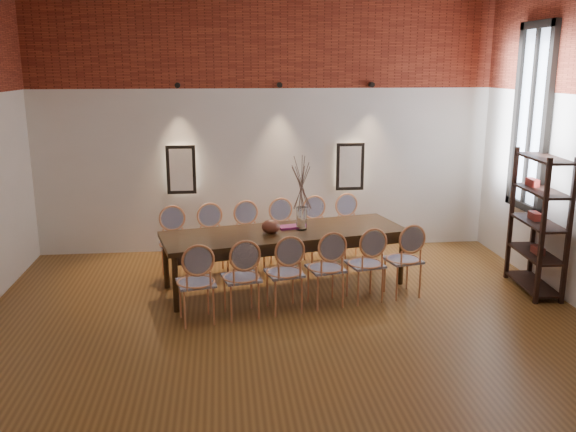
{
  "coord_description": "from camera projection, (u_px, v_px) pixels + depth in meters",
  "views": [
    {
      "loc": [
        -0.69,
        -5.8,
        2.84
      ],
      "look_at": [
        0.1,
        1.36,
        1.05
      ],
      "focal_mm": 38.0,
      "sensor_mm": 36.0,
      "label": 1
    }
  ],
  "objects": [
    {
      "name": "dining_table",
      "position": [
        285.0,
        259.0,
        7.97
      ],
      "size": [
        3.28,
        1.65,
        0.75
      ],
      "primitive_type": "cube",
      "rotation": [
        0.0,
        0.0,
        0.21
      ],
      "color": "#352110",
      "rests_on": "floor"
    },
    {
      "name": "chair_near_b",
      "position": [
        241.0,
        277.0,
        6.98
      ],
      "size": [
        0.52,
        0.52,
        0.94
      ],
      "primitive_type": null,
      "rotation": [
        0.0,
        0.0,
        0.21
      ],
      "color": "tan",
      "rests_on": "floor"
    },
    {
      "name": "wall_front",
      "position": [
        398.0,
        280.0,
        2.45
      ],
      "size": [
        7.0,
        0.1,
        4.0
      ],
      "primitive_type": "cube",
      "color": "silver",
      "rests_on": "ground"
    },
    {
      "name": "chair_far_f",
      "position": [
        351.0,
        229.0,
        9.07
      ],
      "size": [
        0.52,
        0.52,
        0.94
      ],
      "primitive_type": null,
      "rotation": [
        0.0,
        0.0,
        3.35
      ],
      "color": "tan",
      "rests_on": "floor"
    },
    {
      "name": "window_frame",
      "position": [
        531.0,
        118.0,
        8.13
      ],
      "size": [
        0.08,
        0.9,
        2.5
      ],
      "primitive_type": "cube",
      "color": "black",
      "rests_on": "wall_right"
    },
    {
      "name": "shelving_rack",
      "position": [
        538.0,
        223.0,
        7.7
      ],
      "size": [
        0.45,
        1.03,
        1.8
      ],
      "primitive_type": null,
      "rotation": [
        0.0,
        0.0,
        -0.07
      ],
      "color": "black",
      "rests_on": "floor"
    },
    {
      "name": "brick_band_back",
      "position": [
        265.0,
        36.0,
        8.93
      ],
      "size": [
        7.0,
        0.02,
        1.5
      ],
      "primitive_type": "cube",
      "color": "maroon",
      "rests_on": "ground"
    },
    {
      "name": "vase",
      "position": [
        301.0,
        218.0,
        7.91
      ],
      "size": [
        0.14,
        0.14,
        0.3
      ],
      "primitive_type": "cylinder",
      "color": "silver",
      "rests_on": "dining_table"
    },
    {
      "name": "chair_near_d",
      "position": [
        326.0,
        268.0,
        7.31
      ],
      "size": [
        0.52,
        0.52,
        0.94
      ],
      "primitive_type": null,
      "rotation": [
        0.0,
        0.0,
        0.21
      ],
      "color": "tan",
      "rests_on": "floor"
    },
    {
      "name": "window_mullion",
      "position": [
        531.0,
        118.0,
        8.13
      ],
      "size": [
        0.06,
        0.06,
        2.4
      ],
      "primitive_type": "cube",
      "color": "black",
      "rests_on": "wall_right"
    },
    {
      "name": "wall_back",
      "position": [
        266.0,
        122.0,
        9.29
      ],
      "size": [
        7.0,
        0.1,
        4.0
      ],
      "primitive_type": "cube",
      "color": "silver",
      "rests_on": "ground"
    },
    {
      "name": "floor",
      "position": [
        293.0,
        346.0,
        6.35
      ],
      "size": [
        7.0,
        7.0,
        0.02
      ],
      "primitive_type": "cube",
      "color": "brown",
      "rests_on": "ground"
    },
    {
      "name": "niche_left",
      "position": [
        181.0,
        169.0,
        9.23
      ],
      "size": [
        0.36,
        0.06,
        0.66
      ],
      "primitive_type": "cube",
      "color": "#FFEAC6",
      "rests_on": "wall_back"
    },
    {
      "name": "chair_far_a",
      "position": [
        175.0,
        245.0,
        8.27
      ],
      "size": [
        0.52,
        0.52,
        0.94
      ],
      "primitive_type": null,
      "rotation": [
        0.0,
        0.0,
        3.35
      ],
      "color": "tan",
      "rests_on": "floor"
    },
    {
      "name": "chair_near_f",
      "position": [
        403.0,
        260.0,
        7.63
      ],
      "size": [
        0.52,
        0.52,
        0.94
      ],
      "primitive_type": null,
      "rotation": [
        0.0,
        0.0,
        0.21
      ],
      "color": "tan",
      "rests_on": "floor"
    },
    {
      "name": "spot_fixture_right",
      "position": [
        372.0,
        85.0,
        9.21
      ],
      "size": [
        0.08,
        0.1,
        0.08
      ],
      "primitive_type": "cylinder",
      "rotation": [
        1.57,
        0.0,
        0.0
      ],
      "color": "black",
      "rests_on": "wall_back"
    },
    {
      "name": "spot_fixture_mid",
      "position": [
        280.0,
        85.0,
        9.06
      ],
      "size": [
        0.08,
        0.1,
        0.08
      ],
      "primitive_type": "cylinder",
      "rotation": [
        1.57,
        0.0,
        0.0
      ],
      "color": "black",
      "rests_on": "wall_back"
    },
    {
      "name": "chair_far_d",
      "position": [
        285.0,
        235.0,
        8.75
      ],
      "size": [
        0.52,
        0.52,
        0.94
      ],
      "primitive_type": null,
      "rotation": [
        0.0,
        0.0,
        3.35
      ],
      "color": "tan",
      "rests_on": "floor"
    },
    {
      "name": "chair_near_a",
      "position": [
        196.0,
        282.0,
        6.82
      ],
      "size": [
        0.52,
        0.52,
        0.94
      ],
      "primitive_type": null,
      "rotation": [
        0.0,
        0.0,
        0.21
      ],
      "color": "tan",
      "rests_on": "floor"
    },
    {
      "name": "chair_far_c",
      "position": [
        250.0,
        238.0,
        8.59
      ],
      "size": [
        0.52,
        0.52,
        0.94
      ],
      "primitive_type": null,
      "rotation": [
        0.0,
        0.0,
        3.35
      ],
      "color": "tan",
      "rests_on": "floor"
    },
    {
      "name": "window_glass",
      "position": [
        533.0,
        118.0,
        8.13
      ],
      "size": [
        0.02,
        0.78,
        2.38
      ],
      "primitive_type": "cube",
      "color": "silver",
      "rests_on": "wall_right"
    },
    {
      "name": "book",
      "position": [
        289.0,
        227.0,
        8.01
      ],
      "size": [
        0.29,
        0.23,
        0.03
      ],
      "primitive_type": "cube",
      "rotation": [
        0.0,
        0.0,
        0.21
      ],
      "color": "#802364",
      "rests_on": "dining_table"
    },
    {
      "name": "bowl",
      "position": [
        271.0,
        227.0,
        7.75
      ],
      "size": [
        0.24,
        0.24,
        0.18
      ],
      "primitive_type": "ellipsoid",
      "color": "#5F2C1E",
      "rests_on": "dining_table"
    },
    {
      "name": "spot_fixture_left",
      "position": [
        178.0,
        85.0,
        8.9
      ],
      "size": [
        0.08,
        0.1,
        0.08
      ],
      "primitive_type": "cylinder",
      "rotation": [
        1.57,
        0.0,
        0.0
      ],
      "color": "black",
      "rests_on": "wall_back"
    },
    {
      "name": "chair_far_e",
      "position": [
        319.0,
        232.0,
        8.91
      ],
      "size": [
        0.52,
        0.52,
        0.94
      ],
      "primitive_type": null,
      "rotation": [
        0.0,
        0.0,
        3.35
      ],
      "color": "tan",
      "rests_on": "floor"
    },
    {
      "name": "chair_far_b",
      "position": [
        213.0,
        241.0,
        8.43
      ],
      "size": [
        0.52,
        0.52,
        0.94
      ],
      "primitive_type": null,
      "rotation": [
        0.0,
        0.0,
        3.35
      ],
      "color": "tan",
      "rests_on": "floor"
    },
    {
      "name": "dried_branches",
      "position": [
        302.0,
        184.0,
        7.81
      ],
      "size": [
        0.5,
        0.5,
        0.7
      ],
      "primitive_type": null,
      "color": "brown",
      "rests_on": "vase"
    },
    {
      "name": "chair_near_e",
      "position": [
        365.0,
        264.0,
        7.47
      ],
      "size": [
        0.52,
        0.52,
        0.94
      ],
      "primitive_type": null,
      "rotation": [
        0.0,
        0.0,
        0.21
      ],
      "color": "tan",
      "rests_on": "floor"
    },
    {
      "name": "chair_near_c",
      "position": [
        284.0,
        273.0,
        7.15
      ],
      "size": [
        0.52,
        0.52,
        0.94
      ],
      "primitive_type": null,
      "rotation": [
        0.0,
        0.0,
        0.21
      ],
      "color": "tan",
      "rests_on": "floor"
    },
    {
      "name": "niche_right",
      "position": [
        350.0,
        166.0,
        9.51
      ],
      "size": [
        0.36,
        0.06,
        0.66
      ],
      "primitive_type": "cube",
      "color": "#FFEAC6",
      "rests_on": "wall_back"
    }
  ]
}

